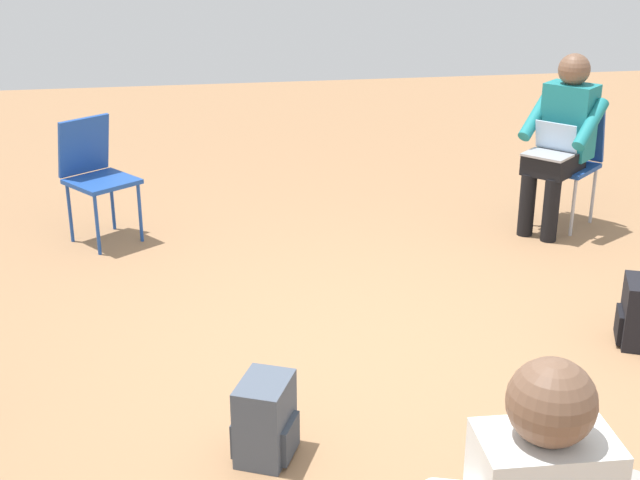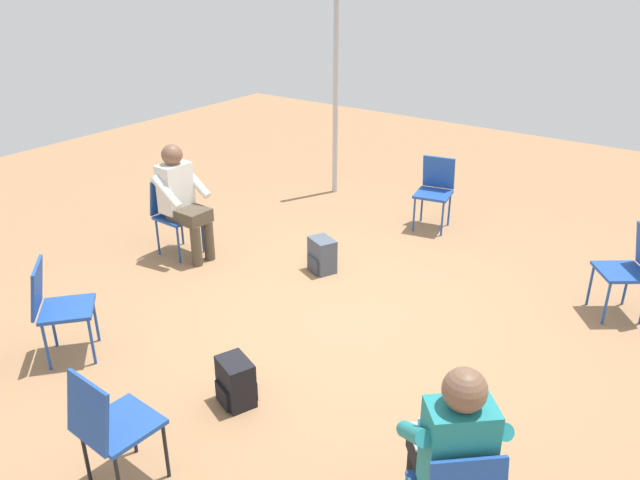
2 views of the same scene
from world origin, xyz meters
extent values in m
plane|color=#99704C|center=(0.00, 0.00, 0.00)|extent=(14.64, 14.64, 0.00)
cube|color=#1E4799|center=(1.99, 1.49, 0.43)|extent=(0.56, 0.56, 0.03)
cylinder|color=#1E4799|center=(1.95, 1.25, 0.21)|extent=(0.02, 0.02, 0.42)
cylinder|color=#1E4799|center=(1.75, 1.53, 0.21)|extent=(0.02, 0.02, 0.42)
cylinder|color=#1E4799|center=(2.02, 1.73, 0.21)|extent=(0.02, 0.02, 0.42)
cube|color=#1E4799|center=(-0.02, -2.39, 0.43)|extent=(0.42, 0.42, 0.03)
cylinder|color=black|center=(-0.18, -2.21, 0.21)|extent=(0.02, 0.02, 0.42)
cylinder|color=black|center=(0.16, -2.23, 0.21)|extent=(0.02, 0.02, 0.42)
cylinder|color=black|center=(-0.20, -2.55, 0.21)|extent=(0.02, 0.02, 0.42)
cube|color=#1E4799|center=(-0.03, -2.58, 0.65)|extent=(0.38, 0.11, 0.40)
cube|color=#1E4799|center=(-2.20, 0.09, 0.43)|extent=(0.41, 0.41, 0.03)
cylinder|color=#1E4799|center=(-2.02, 0.25, 0.21)|extent=(0.02, 0.02, 0.42)
cylinder|color=#1E4799|center=(-2.03, -0.09, 0.21)|extent=(0.02, 0.02, 0.42)
cylinder|color=#1E4799|center=(-2.36, 0.26, 0.21)|extent=(0.02, 0.02, 0.42)
cylinder|color=#1E4799|center=(-2.37, -0.08, 0.21)|extent=(0.02, 0.02, 0.42)
cube|color=#1E4799|center=(-2.39, 0.09, 0.65)|extent=(0.11, 0.38, 0.40)
cube|color=#1E4799|center=(-1.47, -1.77, 0.43)|extent=(0.56, 0.56, 0.03)
cylinder|color=#1E4799|center=(-1.49, -1.53, 0.21)|extent=(0.02, 0.02, 0.42)
cylinder|color=#1E4799|center=(-1.23, -1.75, 0.21)|extent=(0.02, 0.02, 0.42)
cylinder|color=#1E4799|center=(-1.71, -1.78, 0.21)|extent=(0.02, 0.02, 0.42)
cylinder|color=#1E4799|center=(-1.46, -2.01, 0.21)|extent=(0.02, 0.02, 0.42)
cube|color=#1E4799|center=(-1.60, -1.91, 0.65)|extent=(0.35, 0.32, 0.40)
cube|color=#1E4799|center=(-0.27, 2.32, 0.43)|extent=(0.47, 0.47, 0.03)
cylinder|color=#1E4799|center=(-0.07, 2.19, 0.21)|extent=(0.02, 0.02, 0.42)
cylinder|color=#1E4799|center=(-0.40, 2.12, 0.21)|extent=(0.02, 0.02, 0.42)
cylinder|color=#1E4799|center=(-0.13, 2.52, 0.21)|extent=(0.02, 0.02, 0.42)
cylinder|color=#1E4799|center=(-0.47, 2.46, 0.21)|extent=(0.02, 0.02, 0.42)
cube|color=#1E4799|center=(-0.30, 2.51, 0.65)|extent=(0.39, 0.17, 0.40)
cylinder|color=black|center=(1.53, -1.54, 0.23)|extent=(0.11, 0.11, 0.45)
cylinder|color=black|center=(1.66, -1.42, 0.23)|extent=(0.11, 0.11, 0.45)
cube|color=black|center=(1.71, -1.61, 0.51)|extent=(0.50, 0.51, 0.14)
cube|color=teal|center=(1.83, -1.75, 0.77)|extent=(0.40, 0.39, 0.52)
sphere|color=brown|center=(1.83, -1.75, 1.13)|extent=(0.22, 0.22, 0.22)
cylinder|color=teal|center=(1.62, -1.81, 0.80)|extent=(0.33, 0.35, 0.31)
cylinder|color=teal|center=(1.92, -1.54, 0.80)|extent=(0.33, 0.35, 0.31)
cube|color=#9EA0A5|center=(1.63, -1.52, 0.59)|extent=(0.37, 0.36, 0.02)
cube|color=#B2D1F2|center=(1.71, -1.61, 0.70)|extent=(0.26, 0.24, 0.20)
cylinder|color=#4C4233|center=(-1.84, 0.16, 0.23)|extent=(0.11, 0.11, 0.45)
cylinder|color=#4C4233|center=(-1.84, -0.01, 0.23)|extent=(0.11, 0.11, 0.45)
cube|color=#4C4233|center=(-2.01, 0.08, 0.51)|extent=(0.43, 0.31, 0.14)
cube|color=silver|center=(-2.20, 0.09, 0.77)|extent=(0.23, 0.35, 0.52)
sphere|color=brown|center=(-2.20, 0.09, 1.13)|extent=(0.22, 0.22, 0.22)
cylinder|color=silver|center=(-2.09, 0.28, 0.80)|extent=(0.40, 0.10, 0.31)
cylinder|color=silver|center=(-2.10, -0.12, 0.80)|extent=(0.40, 0.10, 0.31)
cube|color=#475160|center=(-0.69, 0.65, 0.18)|extent=(0.34, 0.30, 0.36)
cube|color=#39414D|center=(-0.69, 0.65, 0.10)|extent=(0.28, 0.31, 0.16)
cube|color=black|center=(0.02, -1.44, 0.18)|extent=(0.33, 0.29, 0.36)
cube|color=black|center=(0.02, -1.44, 0.10)|extent=(0.28, 0.31, 0.16)
cylinder|color=#B2B2B7|center=(-1.94, 2.72, 1.39)|extent=(0.07, 0.07, 2.79)
camera|label=1|loc=(-3.93, 0.92, 2.27)|focal=50.00mm
camera|label=2|loc=(2.66, -4.09, 3.00)|focal=35.00mm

